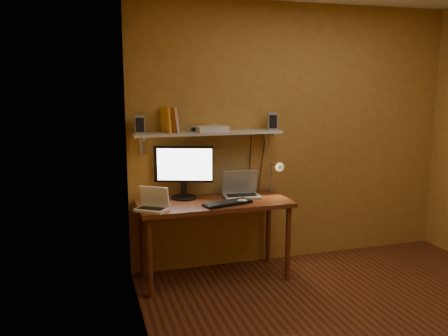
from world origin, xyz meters
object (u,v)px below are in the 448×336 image
object	(u,v)px
desk	(214,210)
desk_lamp	(276,173)
monitor	(184,169)
shelf_camera	(192,129)
router	(210,129)
speaker_left	(139,125)
wall_shelf	(209,133)
keyboard	(228,203)
mouse	(242,201)
laptop	(241,190)
speaker_right	(272,121)
netbook	(153,204)

from	to	relation	value
desk	desk_lamp	world-z (taller)	desk_lamp
desk_lamp	monitor	bearing A→B (deg)	176.31
shelf_camera	router	size ratio (longest dim) A/B	0.37
speaker_left	shelf_camera	bearing A→B (deg)	-9.97
wall_shelf	monitor	xyz separation A→B (m)	(-0.24, -0.01, -0.33)
wall_shelf	shelf_camera	world-z (taller)	shelf_camera
desk_lamp	keyboard	bearing A→B (deg)	-154.65
monitor	mouse	xyz separation A→B (m)	(0.47, -0.33, -0.26)
wall_shelf	mouse	world-z (taller)	wall_shelf
monitor	router	world-z (taller)	router
laptop	speaker_right	size ratio (longest dim) A/B	2.19
keyboard	mouse	size ratio (longest dim) A/B	4.37
desk	desk_lamp	bearing A→B (deg)	10.81
desk_lamp	shelf_camera	xyz separation A→B (m)	(-0.83, 0.00, 0.45)
netbook	desk_lamp	size ratio (longest dim) A/B	0.86
wall_shelf	mouse	distance (m)	0.71
desk	laptop	bearing A→B (deg)	21.05
speaker_left	speaker_right	size ratio (longest dim) A/B	0.99
speaker_left	mouse	bearing A→B (deg)	-22.57
desk	wall_shelf	bearing A→B (deg)	90.00
desk_lamp	shelf_camera	world-z (taller)	shelf_camera
laptop	shelf_camera	size ratio (longest dim) A/B	3.17
netbook	speaker_right	distance (m)	1.42
wall_shelf	monitor	size ratio (longest dim) A/B	2.63
netbook	shelf_camera	bearing A→B (deg)	67.11
keyboard	speaker_left	xyz separation A→B (m)	(-0.72, 0.35, 0.69)
monitor	laptop	distance (m)	0.58
keyboard	monitor	bearing A→B (deg)	118.90
speaker_left	keyboard	bearing A→B (deg)	-26.82
desk	router	size ratio (longest dim) A/B	4.53
desk	mouse	distance (m)	0.28
desk	wall_shelf	world-z (taller)	wall_shelf
desk_lamp	desk	bearing A→B (deg)	-169.19
monitor	desk_lamp	size ratio (longest dim) A/B	1.42
desk	keyboard	size ratio (longest dim) A/B	3.11
mouse	speaker_left	size ratio (longest dim) A/B	0.63
mouse	speaker_left	world-z (taller)	speaker_left
mouse	speaker_left	bearing A→B (deg)	164.60
monitor	mouse	world-z (taller)	monitor
mouse	desk_lamp	world-z (taller)	desk_lamp
wall_shelf	shelf_camera	distance (m)	0.19
wall_shelf	speaker_left	xyz separation A→B (m)	(-0.64, 0.01, 0.10)
laptop	speaker_left	world-z (taller)	speaker_left
monitor	shelf_camera	world-z (taller)	shelf_camera
shelf_camera	router	bearing A→B (deg)	21.01
wall_shelf	monitor	world-z (taller)	wall_shelf
keyboard	speaker_right	bearing A→B (deg)	15.46
netbook	speaker_left	size ratio (longest dim) A/B	1.99
wall_shelf	laptop	distance (m)	0.62
keyboard	shelf_camera	bearing A→B (deg)	116.85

